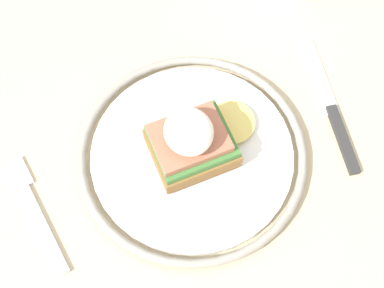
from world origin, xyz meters
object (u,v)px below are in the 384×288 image
(knife, at_px, (333,114))
(plate, at_px, (192,154))
(sandwich, at_px, (192,140))
(fork, at_px, (35,208))

(knife, bearing_deg, plate, 175.37)
(plate, height_order, sandwich, sandwich)
(sandwich, relative_size, fork, 0.86)
(sandwich, bearing_deg, knife, -4.69)
(sandwich, height_order, knife, sandwich)
(plate, height_order, knife, plate)
(sandwich, bearing_deg, plate, -61.63)
(plate, distance_m, sandwich, 0.04)
(fork, height_order, knife, knife)
(plate, distance_m, knife, 0.17)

